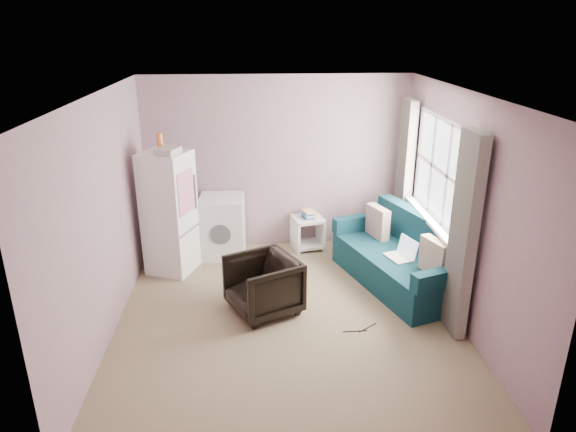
# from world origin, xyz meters

# --- Properties ---
(room) EXTENTS (3.84, 4.24, 2.54)m
(room) POSITION_xyz_m (0.02, 0.01, 1.25)
(room) COLOR #8D7B5C
(room) RESTS_ON ground
(armchair) EXTENTS (0.92, 0.94, 0.74)m
(armchair) POSITION_xyz_m (-0.27, 0.14, 0.37)
(armchair) COLOR black
(armchair) RESTS_ON ground
(fridge) EXTENTS (0.73, 0.73, 1.85)m
(fridge) POSITION_xyz_m (-1.46, 1.31, 0.83)
(fridge) COLOR white
(fridge) RESTS_ON ground
(washing_machine) EXTENTS (0.64, 0.65, 0.87)m
(washing_machine) POSITION_xyz_m (-0.81, 1.74, 0.45)
(washing_machine) COLOR white
(washing_machine) RESTS_ON ground
(side_table) EXTENTS (0.51, 0.51, 0.59)m
(side_table) POSITION_xyz_m (0.43, 1.90, 0.28)
(side_table) COLOR white
(side_table) RESTS_ON ground
(sofa) EXTENTS (1.48, 2.15, 0.88)m
(sofa) POSITION_xyz_m (1.52, 0.71, 0.32)
(sofa) COLOR #0F3944
(sofa) RESTS_ON ground
(window_dressing) EXTENTS (0.17, 2.62, 2.18)m
(window_dressing) POSITION_xyz_m (1.78, 0.70, 1.11)
(window_dressing) COLOR white
(window_dressing) RESTS_ON ground
(floor_cables) EXTENTS (0.40, 0.17, 0.01)m
(floor_cables) POSITION_xyz_m (0.79, -0.33, 0.01)
(floor_cables) COLOR black
(floor_cables) RESTS_ON ground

